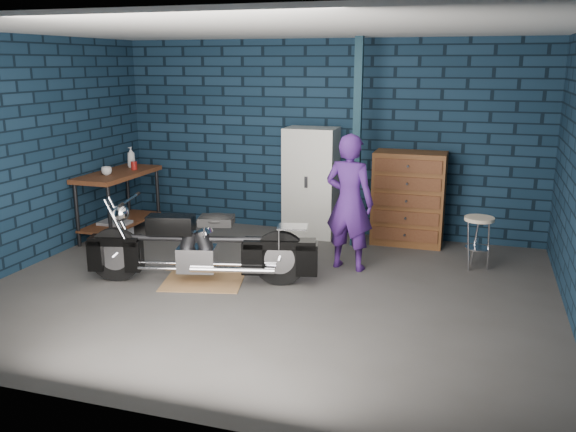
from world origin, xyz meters
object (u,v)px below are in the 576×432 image
at_px(shop_stool, 477,243).
at_px(storage_bin, 115,230).
at_px(motorcycle, 201,241).
at_px(tool_chest, 409,198).
at_px(workbench, 120,204).
at_px(locker, 311,182).
at_px(person, 349,202).

bearing_deg(shop_stool, storage_bin, -177.30).
relative_size(motorcycle, tool_chest, 1.75).
relative_size(workbench, storage_bin, 3.44).
xyz_separation_m(workbench, motorcycle, (1.91, -1.38, 0.02)).
bearing_deg(locker, tool_chest, 0.00).
height_order(person, tool_chest, person).
distance_m(motorcycle, storage_bin, 2.27).
bearing_deg(person, workbench, 3.51).
relative_size(tool_chest, shop_stool, 1.98).
relative_size(workbench, motorcycle, 0.65).
distance_m(locker, shop_stool, 2.44).
relative_size(motorcycle, shop_stool, 3.46).
height_order(person, shop_stool, person).
distance_m(locker, tool_chest, 1.36).
bearing_deg(motorcycle, workbench, 130.66).
xyz_separation_m(person, shop_stool, (1.46, 0.45, -0.49)).
bearing_deg(motorcycle, person, 20.64).
xyz_separation_m(motorcycle, tool_chest, (1.98, 2.22, 0.14)).
relative_size(locker, tool_chest, 1.22).
relative_size(workbench, tool_chest, 1.13).
xyz_separation_m(workbench, tool_chest, (3.89, 0.84, 0.17)).
height_order(locker, shop_stool, locker).
bearing_deg(motorcycle, tool_chest, 34.65).
bearing_deg(workbench, tool_chest, 12.14).
xyz_separation_m(workbench, storage_bin, (0.02, -0.18, -0.33)).
distance_m(storage_bin, locker, 2.79).
xyz_separation_m(workbench, person, (3.35, -0.40, 0.35)).
xyz_separation_m(motorcycle, person, (1.44, 0.98, 0.32)).
bearing_deg(tool_chest, shop_stool, -40.90).
relative_size(person, tool_chest, 1.29).
height_order(motorcycle, shop_stool, motorcycle).
xyz_separation_m(storage_bin, shop_stool, (4.79, 0.23, 0.19)).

